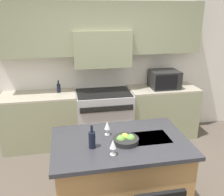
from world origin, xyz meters
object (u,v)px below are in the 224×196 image
Objects in this scene: wine_glass_near at (113,145)px; oil_bottle_on_counter at (59,88)px; microwave at (164,79)px; wine_bottle at (92,139)px; wine_glass_far at (107,126)px; fruit_bowl at (126,140)px; range_stove at (104,117)px.

oil_bottle_on_counter is (-0.54, 2.04, -0.01)m from wine_glass_near.
wine_glass_near is at bearing -75.07° from oil_bottle_on_counter.
wine_glass_near is at bearing -123.88° from microwave.
oil_bottle_on_counter is at bearing 100.82° from wine_bottle.
wine_glass_far is (0.02, 0.42, 0.00)m from wine_glass_near.
wine_bottle is 0.90× the size of fruit_bowl.
range_stove is at bearing 77.30° from wine_bottle.
wine_glass_near is (-1.32, -1.96, -0.07)m from microwave.
oil_bottle_on_counter is at bearing 177.81° from microwave.
wine_bottle is at bearing 137.25° from wine_glass_near.
range_stove is at bearing 82.61° from wine_glass_far.
wine_bottle is at bearing -128.91° from wine_glass_far.
wine_bottle is at bearing -79.18° from oil_bottle_on_counter.
wine_glass_far is at bearing 87.89° from wine_glass_near.
oil_bottle_on_counter reaches higher than range_stove.
oil_bottle_on_counter is at bearing 111.64° from fruit_bowl.
microwave is at bearing 0.97° from range_stove.
wine_bottle reaches higher than oil_bottle_on_counter.
range_stove is 1.27m from microwave.
wine_glass_near is at bearing -96.25° from range_stove.
microwave is at bearing 56.12° from wine_glass_near.
wine_glass_far is at bearing -130.22° from microwave.
oil_bottle_on_counter reaches higher than wine_glass_near.
microwave is 2.37m from wine_glass_near.
range_stove is 1.80m from fruit_bowl.
range_stove is at bearing 88.91° from fruit_bowl.
microwave is at bearing 49.96° from wine_bottle.
microwave is (1.11, 0.02, 0.63)m from range_stove.
oil_bottle_on_counter is at bearing 109.10° from wine_glass_far.
fruit_bowl is at bearing 49.89° from wine_glass_near.
wine_glass_far is at bearing -70.90° from oil_bottle_on_counter.
wine_bottle is at bearing -130.04° from microwave.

